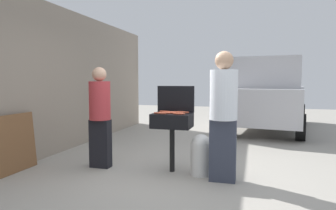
{
  "coord_description": "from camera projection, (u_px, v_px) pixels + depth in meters",
  "views": [
    {
      "loc": [
        1.06,
        -4.33,
        1.42
      ],
      "look_at": [
        -0.36,
        0.66,
        1.0
      ],
      "focal_mm": 32.43,
      "sensor_mm": 36.0,
      "label": 1
    }
  ],
  "objects": [
    {
      "name": "hot_dog_4",
      "position": [
        177.0,
        114.0,
        4.52
      ],
      "size": [
        0.13,
        0.04,
        0.03
      ],
      "primitive_type": "cylinder",
      "rotation": [
        0.0,
        1.57,
        -0.09
      ],
      "color": "#AD4228",
      "rests_on": "bbq_grill"
    },
    {
      "name": "hot_dog_5",
      "position": [
        166.0,
        112.0,
        4.73
      ],
      "size": [
        0.13,
        0.04,
        0.03
      ],
      "primitive_type": "cylinder",
      "rotation": [
        0.0,
        1.57,
        0.08
      ],
      "color": "#AD4228",
      "rests_on": "bbq_grill"
    },
    {
      "name": "hot_dog_7",
      "position": [
        172.0,
        113.0,
        4.64
      ],
      "size": [
        0.13,
        0.04,
        0.03
      ],
      "primitive_type": "cylinder",
      "rotation": [
        0.0,
        1.57,
        -0.07
      ],
      "color": "#AD4228",
      "rests_on": "bbq_grill"
    },
    {
      "name": "hot_dog_9",
      "position": [
        163.0,
        113.0,
        4.67
      ],
      "size": [
        0.13,
        0.04,
        0.03
      ],
      "primitive_type": "cylinder",
      "rotation": [
        0.0,
        1.57,
        -0.11
      ],
      "color": "#AD4228",
      "rests_on": "bbq_grill"
    },
    {
      "name": "hot_dog_12",
      "position": [
        172.0,
        113.0,
        4.68
      ],
      "size": [
        0.13,
        0.03,
        0.03
      ],
      "primitive_type": "cylinder",
      "rotation": [
        0.0,
        1.57,
        0.05
      ],
      "color": "#AD4228",
      "rests_on": "bbq_grill"
    },
    {
      "name": "hot_dog_1",
      "position": [
        162.0,
        113.0,
        4.57
      ],
      "size": [
        0.13,
        0.03,
        0.03
      ],
      "primitive_type": "cylinder",
      "rotation": [
        0.0,
        1.57,
        0.03
      ],
      "color": "#B74C33",
      "rests_on": "bbq_grill"
    },
    {
      "name": "hot_dog_10",
      "position": [
        166.0,
        112.0,
        4.8
      ],
      "size": [
        0.13,
        0.04,
        0.03
      ],
      "primitive_type": "cylinder",
      "rotation": [
        0.0,
        1.57,
        0.12
      ],
      "color": "#AD4228",
      "rests_on": "bbq_grill"
    },
    {
      "name": "grill_lid_open",
      "position": [
        176.0,
        99.0,
        4.88
      ],
      "size": [
        0.6,
        0.05,
        0.42
      ],
      "primitive_type": "cube",
      "color": "black",
      "rests_on": "bbq_grill"
    },
    {
      "name": "parked_minivan",
      "position": [
        268.0,
        94.0,
        8.8
      ],
      "size": [
        2.51,
        4.62,
        2.02
      ],
      "rotation": [
        0.0,
        0.0,
        3.01
      ],
      "color": "#B7B7BC",
      "rests_on": "ground"
    },
    {
      "name": "propane_tank",
      "position": [
        201.0,
        154.0,
        4.56
      ],
      "size": [
        0.32,
        0.32,
        0.62
      ],
      "color": "silver",
      "rests_on": "ground"
    },
    {
      "name": "house_wall_side",
      "position": [
        60.0,
        80.0,
        6.15
      ],
      "size": [
        0.24,
        8.0,
        2.86
      ],
      "primitive_type": "cube",
      "color": "gray",
      "rests_on": "ground"
    },
    {
      "name": "hot_dog_0",
      "position": [
        185.0,
        112.0,
        4.71
      ],
      "size": [
        0.13,
        0.03,
        0.03
      ],
      "primitive_type": "cylinder",
      "rotation": [
        0.0,
        1.57,
        0.03
      ],
      "color": "#B74C33",
      "rests_on": "bbq_grill"
    },
    {
      "name": "hot_dog_6",
      "position": [
        166.0,
        113.0,
        4.62
      ],
      "size": [
        0.13,
        0.03,
        0.03
      ],
      "primitive_type": "cylinder",
      "rotation": [
        0.0,
        1.57,
        -0.05
      ],
      "color": "#B74C33",
      "rests_on": "bbq_grill"
    },
    {
      "name": "ground_plane",
      "position": [
        179.0,
        175.0,
        4.56
      ],
      "size": [
        24.0,
        24.0,
        0.0
      ],
      "primitive_type": "plane",
      "color": "#9E998E"
    },
    {
      "name": "bbq_grill",
      "position": [
        172.0,
        123.0,
        4.69
      ],
      "size": [
        0.6,
        0.44,
        0.91
      ],
      "color": "black",
      "rests_on": "ground"
    },
    {
      "name": "leaning_board",
      "position": [
        13.0,
        144.0,
        4.66
      ],
      "size": [
        0.1,
        0.9,
        0.9
      ],
      "primitive_type": "cube",
      "rotation": [
        0.0,
        -0.08,
        0.0
      ],
      "color": "brown",
      "rests_on": "ground"
    },
    {
      "name": "person_right",
      "position": [
        223.0,
        111.0,
        4.22
      ],
      "size": [
        0.38,
        0.38,
        1.83
      ],
      "rotation": [
        0.0,
        0.0,
        2.97
      ],
      "color": "#333847",
      "rests_on": "ground"
    },
    {
      "name": "hot_dog_8",
      "position": [
        158.0,
        113.0,
        4.62
      ],
      "size": [
        0.13,
        0.04,
        0.03
      ],
      "primitive_type": "cylinder",
      "rotation": [
        0.0,
        1.57,
        0.08
      ],
      "color": "#B74C33",
      "rests_on": "bbq_grill"
    },
    {
      "name": "hot_dog_14",
      "position": [
        181.0,
        112.0,
        4.77
      ],
      "size": [
        0.13,
        0.04,
        0.03
      ],
      "primitive_type": "cylinder",
      "rotation": [
        0.0,
        1.57,
        -0.11
      ],
      "color": "#B74C33",
      "rests_on": "bbq_grill"
    },
    {
      "name": "hot_dog_2",
      "position": [
        179.0,
        112.0,
        4.7
      ],
      "size": [
        0.13,
        0.04,
        0.03
      ],
      "primitive_type": "cylinder",
      "rotation": [
        0.0,
        1.57,
        -0.1
      ],
      "color": "#AD4228",
      "rests_on": "bbq_grill"
    },
    {
      "name": "person_left",
      "position": [
        100.0,
        113.0,
        4.92
      ],
      "size": [
        0.34,
        0.34,
        1.64
      ],
      "rotation": [
        0.0,
        0.0,
        0.06
      ],
      "color": "black",
      "rests_on": "ground"
    },
    {
      "name": "hot_dog_3",
      "position": [
        164.0,
        111.0,
        4.85
      ],
      "size": [
        0.13,
        0.03,
        0.03
      ],
      "primitive_type": "cylinder",
      "rotation": [
        0.0,
        1.57,
        0.07
      ],
      "color": "#AD4228",
      "rests_on": "bbq_grill"
    },
    {
      "name": "hot_dog_11",
      "position": [
        181.0,
        114.0,
        4.53
      ],
      "size": [
        0.13,
        0.03,
        0.03
      ],
      "primitive_type": "cylinder",
      "rotation": [
        0.0,
        1.57,
        -0.07
      ],
      "color": "#C6593D",
      "rests_on": "bbq_grill"
    },
    {
      "name": "hot_dog_13",
      "position": [
        175.0,
        112.0,
        4.75
      ],
      "size": [
        0.13,
        0.03,
        0.03
      ],
      "primitive_type": "cylinder",
      "rotation": [
        0.0,
        1.57,
        0.0
      ],
      "color": "#C6593D",
      "rests_on": "bbq_grill"
    }
  ]
}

